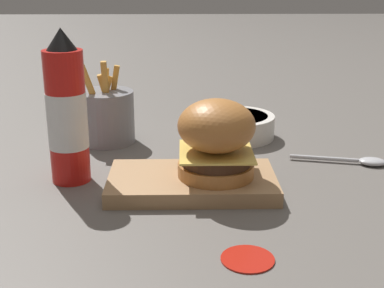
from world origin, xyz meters
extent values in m
plane|color=#5B5651|center=(0.00, 0.00, 0.00)|extent=(6.00, 6.00, 0.00)
cube|color=#A37A51|center=(-0.01, 0.05, 0.01)|extent=(0.25, 0.14, 0.02)
cylinder|color=#AD6B33|center=(0.02, 0.04, 0.03)|extent=(0.11, 0.11, 0.02)
cylinder|color=#422819|center=(0.02, 0.04, 0.05)|extent=(0.11, 0.11, 0.02)
cube|color=#EAC656|center=(0.02, 0.04, 0.06)|extent=(0.11, 0.11, 0.00)
ellipsoid|color=#AD6B33|center=(0.02, 0.04, 0.10)|extent=(0.11, 0.11, 0.08)
cylinder|color=red|center=(-0.20, 0.09, 0.10)|extent=(0.06, 0.06, 0.21)
cylinder|color=silver|center=(-0.20, 0.09, 0.10)|extent=(0.06, 0.06, 0.09)
cone|color=black|center=(-0.20, 0.09, 0.22)|extent=(0.05, 0.05, 0.03)
cylinder|color=slate|center=(-0.17, 0.28, 0.05)|extent=(0.11, 0.11, 0.10)
cube|color=gold|center=(-0.16, 0.30, 0.10)|extent=(0.03, 0.01, 0.09)
cube|color=gold|center=(-0.17, 0.28, 0.09)|extent=(0.03, 0.02, 0.07)
cube|color=gold|center=(-0.17, 0.29, 0.10)|extent=(0.01, 0.02, 0.08)
cube|color=gold|center=(-0.17, 0.27, 0.11)|extent=(0.01, 0.02, 0.10)
cube|color=gold|center=(-0.19, 0.26, 0.11)|extent=(0.04, 0.02, 0.09)
cube|color=gold|center=(-0.17, 0.28, 0.10)|extent=(0.03, 0.02, 0.07)
cylinder|color=silver|center=(0.08, 0.30, 0.02)|extent=(0.15, 0.15, 0.04)
cylinder|color=#CC4C33|center=(0.08, 0.30, 0.04)|extent=(0.12, 0.12, 0.01)
cylinder|color=#B2B2B7|center=(0.22, 0.16, 0.01)|extent=(0.11, 0.03, 0.01)
ellipsoid|color=#B2B2B7|center=(0.30, 0.14, 0.01)|extent=(0.05, 0.04, 0.01)
cylinder|color=#B21E14|center=(0.05, -0.16, 0.00)|extent=(0.06, 0.06, 0.00)
camera|label=1|loc=(-0.03, -0.70, 0.33)|focal=50.00mm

